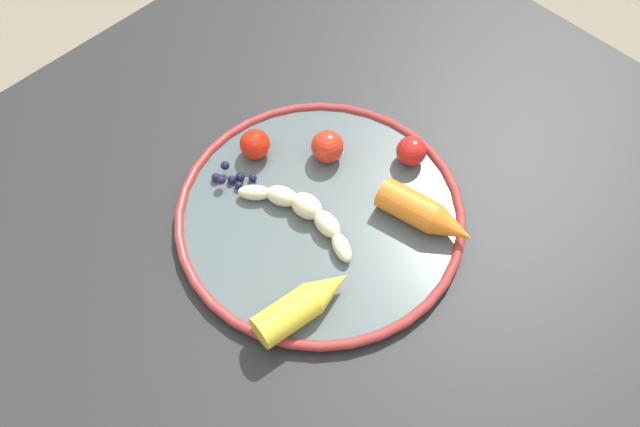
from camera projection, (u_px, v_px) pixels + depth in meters
name	position (u px, v px, depth m)	size (l,w,h in m)	color
ground_plane	(319.00, 421.00, 1.44)	(6.00, 6.00, 0.00)	gray
dining_table	(318.00, 280.00, 0.90)	(1.11, 1.00, 0.72)	#252627
plate	(320.00, 215.00, 0.85)	(0.36, 0.36, 0.02)	#495759
banana	(303.00, 211.00, 0.83)	(0.07, 0.18, 0.03)	beige
carrot_orange	(426.00, 214.00, 0.82)	(0.06, 0.13, 0.04)	orange
carrot_yellow	(304.00, 304.00, 0.76)	(0.12, 0.06, 0.04)	yellow
blueberry_pile	(234.00, 178.00, 0.87)	(0.05, 0.05, 0.02)	#191638
tomato_near	(411.00, 151.00, 0.88)	(0.04, 0.04, 0.04)	red
tomato_mid	(328.00, 147.00, 0.88)	(0.04, 0.04, 0.04)	red
tomato_far	(255.00, 144.00, 0.88)	(0.04, 0.04, 0.04)	red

